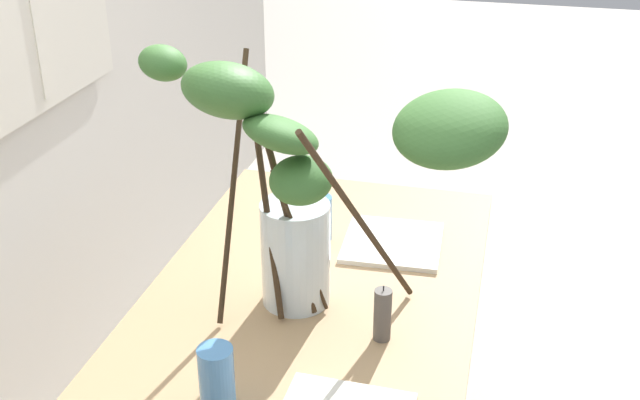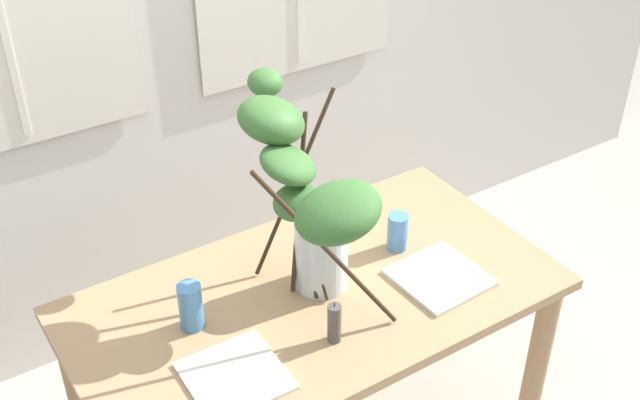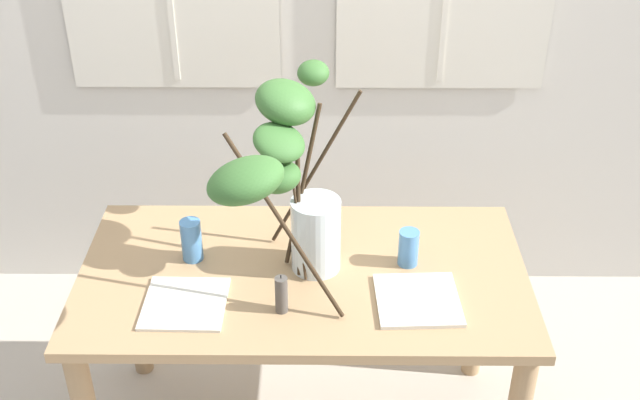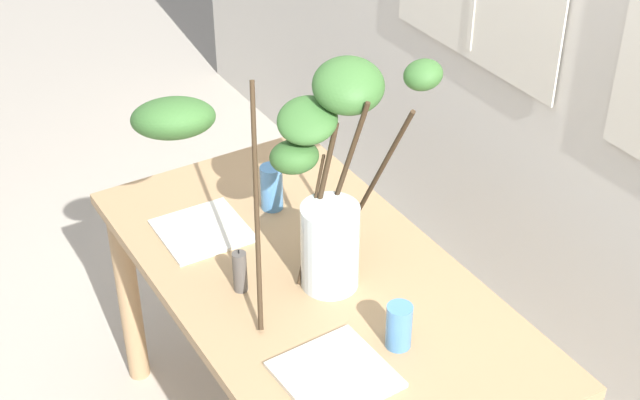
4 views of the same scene
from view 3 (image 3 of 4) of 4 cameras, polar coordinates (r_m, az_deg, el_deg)
dining_table at (r=2.73m, az=-1.19°, el=-7.20°), size 1.48×0.80×0.77m
vase_with_branches at (r=2.44m, az=-2.05°, el=1.28°), size 0.48×0.85×0.64m
drinking_glass_blue_left at (r=2.70m, az=-9.15°, el=-2.85°), size 0.07×0.07×0.15m
drinking_glass_blue_right at (r=2.67m, az=6.33°, el=-3.41°), size 0.07×0.07×0.13m
plate_square_left at (r=2.55m, az=-9.61°, el=-7.30°), size 0.26×0.26×0.01m
plate_square_right at (r=2.55m, az=6.99°, el=-7.09°), size 0.27×0.27×0.01m
pillar_candle at (r=2.46m, az=-2.77°, el=-6.76°), size 0.04×0.04×0.14m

